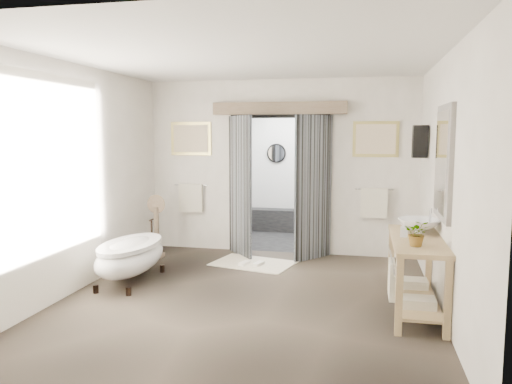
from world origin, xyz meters
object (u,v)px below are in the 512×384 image
vanity (414,268)px  clawfoot_tub (131,256)px  rug (253,263)px  basin (419,226)px

vanity → clawfoot_tub: bearing=174.1°
clawfoot_tub → rug: 1.94m
basin → clawfoot_tub: bearing=159.5°
rug → clawfoot_tub: bearing=-138.2°
clawfoot_tub → rug: size_ratio=1.27×
clawfoot_tub → basin: (3.71, -0.06, 0.57)m
basin → vanity: bearing=-122.4°
vanity → basin: size_ratio=3.29×
clawfoot_tub → vanity: bearing=-5.9°
vanity → rug: (-2.22, 1.65, -0.50)m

